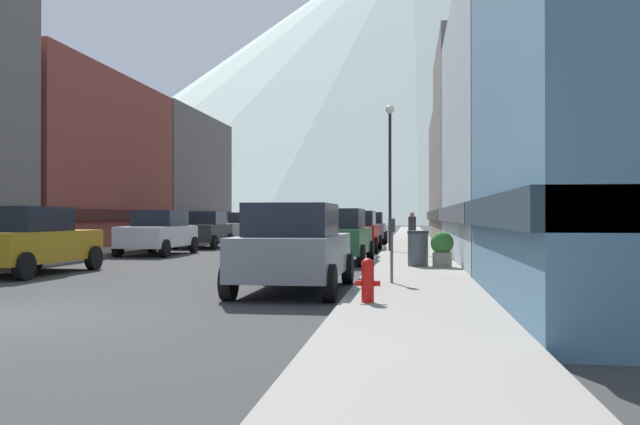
{
  "coord_description": "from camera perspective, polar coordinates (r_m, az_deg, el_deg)",
  "views": [
    {
      "loc": [
        6.1,
        -9.23,
        1.52
      ],
      "look_at": [
        -0.72,
        42.58,
        1.85
      ],
      "focal_mm": 38.02,
      "sensor_mm": 36.0,
      "label": 1
    }
  ],
  "objects": [
    {
      "name": "sidewalk_left",
      "position": [
        45.95,
        -8.11,
        -2.16
      ],
      "size": [
        2.5,
        100.0,
        0.15
      ],
      "primitive_type": "cube",
      "color": "gray",
      "rests_on": "ground"
    },
    {
      "name": "sidewalk_right",
      "position": [
        44.25,
        7.69,
        -2.23
      ],
      "size": [
        2.5,
        100.0,
        0.15
      ],
      "primitive_type": "cube",
      "color": "gray",
      "rests_on": "ground"
    },
    {
      "name": "storefront_left_2",
      "position": [
        35.93,
        -22.94,
        3.69
      ],
      "size": [
        9.42,
        13.72,
        8.38
      ],
      "color": "brown",
      "rests_on": "ground"
    },
    {
      "name": "storefront_left_3",
      "position": [
        47.72,
        -13.6,
        2.72
      ],
      "size": [
        7.41,
        13.01,
        8.46
      ],
      "color": "#66605B",
      "rests_on": "ground"
    },
    {
      "name": "storefront_right_1",
      "position": [
        23.59,
        22.59,
        6.11
      ],
      "size": [
        9.73,
        13.83,
        8.63
      ],
      "color": "#99A5B2",
      "rests_on": "ground"
    },
    {
      "name": "storefront_right_2",
      "position": [
        35.7,
        17.39,
        5.08
      ],
      "size": [
        9.73,
        10.05,
        10.12
      ],
      "color": "#66605B",
      "rests_on": "ground"
    },
    {
      "name": "storefront_right_3",
      "position": [
        44.59,
        13.94,
        2.5
      ],
      "size": [
        7.5,
        8.27,
        7.75
      ],
      "color": "#66605B",
      "rests_on": "ground"
    },
    {
      "name": "car_left_0",
      "position": [
        19.36,
        -23.31,
        -2.16
      ],
      "size": [
        2.22,
        4.47,
        1.78
      ],
      "color": "#B28419",
      "rests_on": "ground"
    },
    {
      "name": "car_left_1",
      "position": [
        27.73,
        -13.43,
        -1.63
      ],
      "size": [
        2.09,
        4.42,
        1.78
      ],
      "color": "silver",
      "rests_on": "ground"
    },
    {
      "name": "car_left_2",
      "position": [
        33.47,
        -9.72,
        -1.41
      ],
      "size": [
        2.21,
        4.47,
        1.78
      ],
      "color": "black",
      "rests_on": "ground"
    },
    {
      "name": "car_left_3",
      "position": [
        41.4,
        -6.34,
        -1.22
      ],
      "size": [
        2.19,
        4.46,
        1.78
      ],
      "color": "silver",
      "rests_on": "ground"
    },
    {
      "name": "car_right_0",
      "position": [
        13.71,
        -2.19,
        -2.94
      ],
      "size": [
        2.09,
        4.42,
        1.78
      ],
      "color": "slate",
      "rests_on": "ground"
    },
    {
      "name": "car_right_1",
      "position": [
        22.17,
        1.53,
        -1.96
      ],
      "size": [
        2.17,
        4.45,
        1.78
      ],
      "color": "#265933",
      "rests_on": "ground"
    },
    {
      "name": "car_right_2",
      "position": [
        29.87,
        3.07,
        -1.55
      ],
      "size": [
        2.11,
        4.42,
        1.78
      ],
      "color": "#9E1111",
      "rests_on": "ground"
    },
    {
      "name": "car_right_3",
      "position": [
        39.05,
        4.12,
        -1.27
      ],
      "size": [
        2.1,
        4.42,
        1.78
      ],
      "color": "slate",
      "rests_on": "ground"
    },
    {
      "name": "car_driving_0",
      "position": [
        60.92,
        0.23,
        -0.94
      ],
      "size": [
        2.06,
        4.4,
        1.78
      ],
      "color": "#9E1111",
      "rests_on": "ground"
    },
    {
      "name": "fire_hydrant_near",
      "position": [
        10.88,
        4.04,
        -5.58
      ],
      "size": [
        0.4,
        0.22,
        0.7
      ],
      "color": "red",
      "rests_on": "sidewalk_right"
    },
    {
      "name": "parking_meter_near",
      "position": [
        14.06,
        6.06,
        -2.41
      ],
      "size": [
        0.14,
        0.1,
        1.33
      ],
      "color": "#595960",
      "rests_on": "sidewalk_right"
    },
    {
      "name": "trash_bin_right",
      "position": [
        18.99,
        8.24,
        -2.99
      ],
      "size": [
        0.59,
        0.59,
        0.98
      ],
      "color": "#4C5156",
      "rests_on": "sidewalk_right"
    },
    {
      "name": "potted_plant_0",
      "position": [
        18.75,
        10.24,
        -2.97
      ],
      "size": [
        0.62,
        0.62,
        0.96
      ],
      "color": "gray",
      "rests_on": "sidewalk_right"
    },
    {
      "name": "pedestrian_0",
      "position": [
        34.51,
        -13.49,
        -1.38
      ],
      "size": [
        0.36,
        0.36,
        1.62
      ],
      "color": "maroon",
      "rests_on": "sidewalk_left"
    },
    {
      "name": "pedestrian_1",
      "position": [
        31.85,
        7.76,
        -1.5
      ],
      "size": [
        0.36,
        0.36,
        1.6
      ],
      "color": "#333338",
      "rests_on": "sidewalk_right"
    },
    {
      "name": "streetlamp_right",
      "position": [
        27.39,
        5.91,
        4.81
      ],
      "size": [
        0.36,
        0.36,
        5.86
      ],
      "color": "black",
      "rests_on": "sidewalk_right"
    },
    {
      "name": "mountain_backdrop",
      "position": [
        275.06,
        7.85,
        11.45
      ],
      "size": [
        298.05,
        298.05,
        115.61
      ],
      "primitive_type": "cone",
      "color": "silver",
      "rests_on": "ground"
    }
  ]
}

